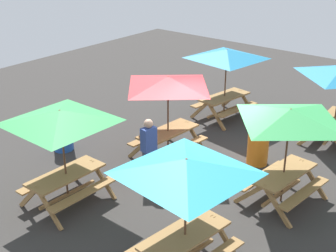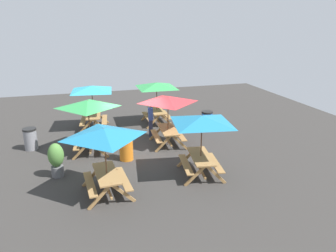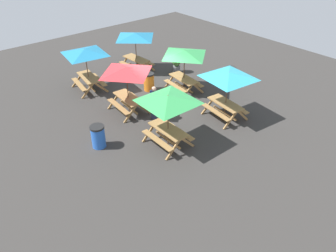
# 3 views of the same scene
# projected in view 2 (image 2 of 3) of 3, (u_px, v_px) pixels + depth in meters

# --- Properties ---
(ground_plane) EXTENTS (25.28, 25.28, 0.00)m
(ground_plane) POSITION_uv_depth(u_px,v_px,m) (134.00, 148.00, 14.73)
(ground_plane) COLOR #33302D
(ground_plane) RESTS_ON ground
(picnic_table_0) EXTENTS (2.81, 2.81, 2.34)m
(picnic_table_0) POSITION_uv_depth(u_px,v_px,m) (92.00, 92.00, 16.81)
(picnic_table_0) COLOR olive
(picnic_table_0) RESTS_ON ground
(picnic_table_1) EXTENTS (2.83, 2.83, 2.34)m
(picnic_table_1) POSITION_uv_depth(u_px,v_px,m) (157.00, 88.00, 17.63)
(picnic_table_1) COLOR olive
(picnic_table_1) RESTS_ON ground
(picnic_table_2) EXTENTS (2.14, 2.14, 2.34)m
(picnic_table_2) POSITION_uv_depth(u_px,v_px,m) (168.00, 103.00, 14.57)
(picnic_table_2) COLOR olive
(picnic_table_2) RESTS_ON ground
(picnic_table_3) EXTENTS (2.12, 2.12, 2.34)m
(picnic_table_3) POSITION_uv_depth(u_px,v_px,m) (104.00, 138.00, 10.30)
(picnic_table_3) COLOR olive
(picnic_table_3) RESTS_ON ground
(picnic_table_4) EXTENTS (2.80, 2.80, 2.34)m
(picnic_table_4) POSITION_uv_depth(u_px,v_px,m) (202.00, 124.00, 11.63)
(picnic_table_4) COLOR olive
(picnic_table_4) RESTS_ON ground
(picnic_table_5) EXTENTS (2.19, 2.19, 2.34)m
(picnic_table_5) POSITION_uv_depth(u_px,v_px,m) (88.00, 108.00, 13.77)
(picnic_table_5) COLOR olive
(picnic_table_5) RESTS_ON ground
(trash_bin_orange) EXTENTS (0.59, 0.59, 0.98)m
(trash_bin_orange) POSITION_uv_depth(u_px,v_px,m) (126.00, 148.00, 13.41)
(trash_bin_orange) COLOR orange
(trash_bin_orange) RESTS_ON ground
(trash_bin_blue) EXTENTS (0.59, 0.59, 0.98)m
(trash_bin_blue) POSITION_uv_depth(u_px,v_px,m) (207.00, 120.00, 17.12)
(trash_bin_blue) COLOR blue
(trash_bin_blue) RESTS_ON ground
(trash_bin_gray) EXTENTS (0.59, 0.59, 0.98)m
(trash_bin_gray) POSITION_uv_depth(u_px,v_px,m) (30.00, 139.00, 14.48)
(trash_bin_gray) COLOR gray
(trash_bin_gray) RESTS_ON ground
(potted_plant_0) EXTENTS (0.57, 0.57, 1.29)m
(potted_plant_0) POSITION_uv_depth(u_px,v_px,m) (56.00, 158.00, 11.91)
(potted_plant_0) COLOR #59595B
(potted_plant_0) RESTS_ON ground
(person_standing) EXTENTS (0.39, 0.27, 1.67)m
(person_standing) POSITION_uv_depth(u_px,v_px,m) (151.00, 119.00, 16.01)
(person_standing) COLOR #2D334C
(person_standing) RESTS_ON ground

